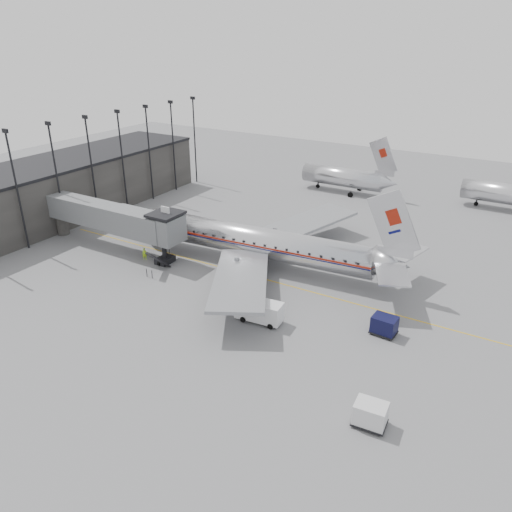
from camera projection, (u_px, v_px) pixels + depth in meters
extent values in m
plane|color=slate|center=(210.00, 294.00, 53.51)|extent=(160.00, 160.00, 0.00)
cube|color=#33302E|center=(65.00, 188.00, 75.58)|extent=(12.00, 46.00, 8.00)
cube|color=gold|center=(262.00, 278.00, 56.79)|extent=(60.00, 0.15, 0.01)
cube|color=#5A5C5F|center=(87.00, 211.00, 64.84)|extent=(12.00, 2.80, 3.00)
cube|color=#5A5C5F|center=(139.00, 224.00, 60.63)|extent=(8.00, 3.00, 3.10)
cube|color=#5A5C5F|center=(167.00, 229.00, 59.07)|extent=(3.20, 3.60, 3.20)
cube|color=black|center=(165.00, 214.00, 58.28)|extent=(3.40, 3.80, 0.30)
cube|color=white|center=(165.00, 210.00, 58.07)|extent=(1.20, 0.15, 0.80)
cylinder|color=black|center=(164.00, 252.00, 60.10)|extent=(0.56, 0.56, 2.80)
cube|color=black|center=(165.00, 260.00, 60.53)|extent=(1.60, 2.20, 0.70)
cylinder|color=black|center=(160.00, 263.00, 59.77)|extent=(0.30, 0.60, 0.60)
cylinder|color=black|center=(170.00, 257.00, 61.33)|extent=(0.30, 0.60, 0.60)
cylinder|color=#33302E|center=(63.00, 224.00, 68.61)|extent=(1.60, 1.60, 2.80)
cube|color=black|center=(159.00, 260.00, 57.74)|extent=(0.90, 3.20, 2.90)
cylinder|color=black|center=(18.00, 192.00, 61.72)|extent=(0.24, 0.24, 15.00)
cube|color=black|center=(5.00, 131.00, 58.61)|extent=(0.90, 0.25, 0.50)
cylinder|color=black|center=(58.00, 181.00, 66.40)|extent=(0.24, 0.24, 15.00)
cube|color=black|center=(48.00, 123.00, 63.29)|extent=(0.90, 0.25, 0.50)
cylinder|color=black|center=(92.00, 171.00, 71.08)|extent=(0.24, 0.24, 15.00)
cube|color=black|center=(85.00, 117.00, 67.98)|extent=(0.90, 0.25, 0.50)
cylinder|color=black|center=(123.00, 162.00, 75.77)|extent=(0.24, 0.24, 15.00)
cube|color=black|center=(117.00, 111.00, 72.66)|extent=(0.90, 0.25, 0.50)
cylinder|color=black|center=(150.00, 154.00, 80.45)|extent=(0.24, 0.24, 15.00)
cube|color=black|center=(145.00, 106.00, 77.35)|extent=(0.90, 0.25, 0.50)
cylinder|color=black|center=(173.00, 147.00, 85.14)|extent=(0.24, 0.24, 15.00)
cube|color=black|center=(170.00, 102.00, 82.03)|extent=(0.90, 0.25, 0.50)
cylinder|color=black|center=(195.00, 141.00, 89.82)|extent=(0.24, 0.24, 15.00)
cube|color=black|center=(193.00, 98.00, 86.71)|extent=(0.90, 0.25, 0.50)
cylinder|color=silver|center=(342.00, 177.00, 86.16)|extent=(14.00, 3.20, 3.20)
cube|color=silver|center=(383.00, 157.00, 81.16)|extent=(5.17, 0.26, 6.52)
cylinder|color=black|center=(318.00, 185.00, 89.14)|extent=(0.24, 0.24, 1.00)
cylinder|color=silver|center=(510.00, 194.00, 77.12)|extent=(14.00, 3.20, 3.20)
cylinder|color=black|center=(476.00, 203.00, 80.09)|extent=(0.24, 0.24, 1.00)
cylinder|color=silver|center=(253.00, 241.00, 59.33)|extent=(29.38, 5.91, 3.60)
cone|color=silver|center=(145.00, 220.00, 65.82)|extent=(3.20, 3.82, 3.60)
cone|color=silver|center=(392.00, 264.00, 52.56)|extent=(4.15, 3.72, 3.42)
cube|color=maroon|center=(253.00, 239.00, 59.23)|extent=(29.38, 5.96, 0.18)
cube|color=#090B4F|center=(253.00, 241.00, 59.32)|extent=(29.38, 5.96, 0.10)
cube|color=silver|center=(394.00, 224.00, 50.83)|extent=(5.97, 0.77, 7.47)
cube|color=gray|center=(303.00, 224.00, 65.41)|extent=(10.22, 16.45, 1.15)
cube|color=gray|center=(241.00, 278.00, 51.13)|extent=(12.14, 16.22, 1.15)
cylinder|color=gray|center=(275.00, 239.00, 63.88)|extent=(3.46, 2.30, 2.04)
cylinder|color=gray|center=(237.00, 270.00, 55.63)|extent=(3.46, 2.30, 2.04)
cylinder|color=black|center=(161.00, 239.00, 65.79)|extent=(0.19, 0.19, 1.26)
cylinder|color=black|center=(277.00, 253.00, 61.53)|extent=(0.25, 0.25, 1.36)
cylinder|color=black|center=(277.00, 255.00, 61.63)|extent=(1.00, 0.42, 0.97)
cylinder|color=black|center=(259.00, 269.00, 57.41)|extent=(0.25, 0.25, 1.36)
cylinder|color=black|center=(259.00, 271.00, 57.51)|extent=(1.00, 0.42, 0.97)
cube|color=silver|center=(265.00, 312.00, 47.76)|extent=(3.42, 2.11, 1.90)
cube|color=silver|center=(244.00, 310.00, 48.79)|extent=(1.60, 1.85, 1.27)
cube|color=black|center=(244.00, 305.00, 48.57)|extent=(1.23, 1.63, 0.54)
cylinder|color=black|center=(243.00, 319.00, 48.25)|extent=(0.60, 0.28, 0.58)
cylinder|color=black|center=(251.00, 311.00, 49.59)|extent=(0.60, 0.28, 0.58)
cylinder|color=black|center=(270.00, 326.00, 47.12)|extent=(0.60, 0.28, 0.58)
cylinder|color=black|center=(277.00, 318.00, 48.46)|extent=(0.60, 0.28, 0.58)
cube|color=black|center=(384.00, 324.00, 46.03)|extent=(2.30, 1.78, 1.55)
cube|color=black|center=(383.00, 332.00, 46.37)|extent=(2.42, 1.90, 0.13)
cylinder|color=black|center=(372.00, 333.00, 46.35)|extent=(0.34, 0.15, 0.33)
cylinder|color=black|center=(390.00, 339.00, 45.45)|extent=(0.34, 0.15, 0.33)
cylinder|color=black|center=(377.00, 326.00, 47.35)|extent=(0.34, 0.15, 0.33)
cylinder|color=black|center=(395.00, 332.00, 46.44)|extent=(0.34, 0.15, 0.33)
cube|color=silver|center=(370.00, 413.00, 35.33)|extent=(2.38, 1.86, 1.58)
cube|color=black|center=(369.00, 422.00, 35.68)|extent=(2.50, 1.98, 0.14)
cylinder|color=black|center=(354.00, 425.00, 35.52)|extent=(0.35, 0.16, 0.34)
cylinder|color=black|center=(379.00, 433.00, 34.79)|extent=(0.35, 0.16, 0.34)
cylinder|color=black|center=(360.00, 413.00, 36.63)|extent=(0.35, 0.16, 0.34)
cylinder|color=black|center=(384.00, 421.00, 35.89)|extent=(0.35, 0.16, 0.34)
imported|color=#9FD719|center=(145.00, 254.00, 61.16)|extent=(0.66, 0.63, 1.52)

